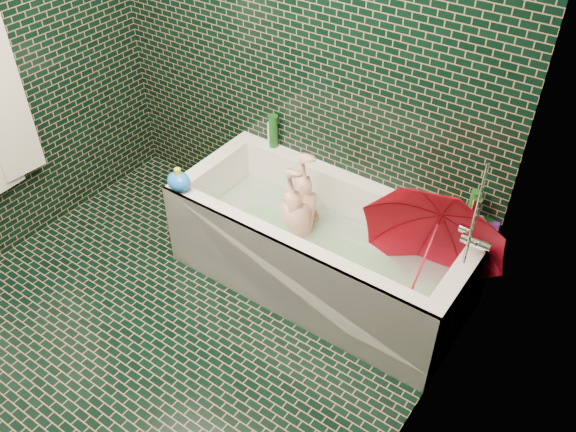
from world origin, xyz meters
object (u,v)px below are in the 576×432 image
Objects in this scene: umbrella at (425,258)px; bath_toy at (179,181)px; child at (301,229)px; rubber_duck at (442,208)px; bathtub at (320,255)px.

umbrella is 4.12× the size of bath_toy.
bath_toy reaches higher than child.
umbrella reaches higher than rubber_duck.
bath_toy is at bearing -63.39° from child.
umbrella reaches higher than bathtub.
rubber_duck is (0.70, 0.30, 0.28)m from child.
bathtub is 0.74m from rubber_duck.
bathtub is 0.69m from umbrella.
child is 1.26× the size of umbrella.
umbrella is 1.40m from bath_toy.
umbrella is at bearing -97.07° from rubber_duck.
rubber_duck is 0.67× the size of bath_toy.
bathtub is at bearing 2.79° from bath_toy.
bathtub is 14.42× the size of rubber_duck.
rubber_duck is at bearing 109.75° from child.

